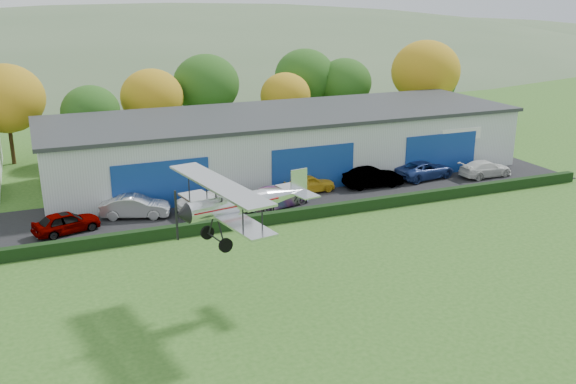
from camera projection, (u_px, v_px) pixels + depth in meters
name	position (u px, v px, depth m)	size (l,w,h in m)	color
ground	(413.00, 334.00, 29.21)	(300.00, 300.00, 0.00)	#2E591C
apron	(295.00, 197.00, 48.80)	(48.00, 9.00, 0.05)	black
hedge	(321.00, 211.00, 44.46)	(46.00, 0.60, 0.80)	black
hangar	(285.00, 142.00, 54.89)	(40.60, 12.60, 5.30)	#B2B7BC
tree_belt	(199.00, 91.00, 63.63)	(75.70, 13.22, 10.12)	#3D2614
distant_hills	(77.00, 112.00, 154.91)	(430.00, 196.00, 56.00)	#4C6642
car_0	(66.00, 222.00, 41.22)	(1.72, 4.27, 1.46)	gray
car_1	(135.00, 206.00, 44.08)	(1.65, 4.72, 1.55)	silver
car_2	(214.00, 202.00, 45.11)	(2.42, 5.26, 1.46)	silver
car_3	(276.00, 196.00, 46.27)	(2.17, 5.34, 1.55)	gray
car_4	(309.00, 184.00, 49.60)	(1.68, 4.17, 1.42)	gold
car_5	(373.00, 177.00, 50.97)	(1.68, 4.81, 1.58)	gray
car_6	(425.00, 170.00, 53.38)	(2.44, 5.29, 1.47)	navy
car_7	(485.00, 169.00, 53.86)	(1.93, 4.74, 1.38)	silver
biplane	(239.00, 201.00, 30.20)	(7.23, 8.26, 3.07)	silver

